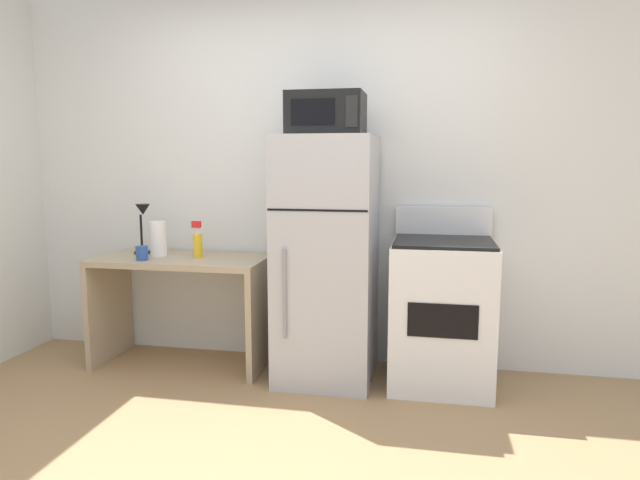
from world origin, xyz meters
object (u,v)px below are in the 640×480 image
at_px(paper_towel_roll, 158,239).
at_px(refrigerator, 327,259).
at_px(oven_range, 442,312).
at_px(desk_lamp, 143,220).
at_px(microwave, 326,114).
at_px(coffee_mug, 142,253).
at_px(spray_bottle, 197,243).
at_px(desk, 182,290).

bearing_deg(paper_towel_roll, refrigerator, -3.10).
relative_size(paper_towel_roll, refrigerator, 0.15).
relative_size(paper_towel_roll, oven_range, 0.22).
bearing_deg(paper_towel_roll, oven_range, -1.31).
xyz_separation_m(desk_lamp, microwave, (1.33, -0.14, 0.69)).
distance_m(coffee_mug, refrigerator, 1.23).
xyz_separation_m(refrigerator, microwave, (0.00, -0.02, 0.91)).
bearing_deg(coffee_mug, paper_towel_roll, 80.90).
xyz_separation_m(coffee_mug, paper_towel_roll, (0.03, 0.18, 0.07)).
distance_m(spray_bottle, oven_range, 1.67).
height_order(paper_towel_roll, microwave, microwave).
xyz_separation_m(desk_lamp, coffee_mug, (0.11, -0.23, -0.19)).
relative_size(coffee_mug, refrigerator, 0.06).
height_order(refrigerator, oven_range, refrigerator).
relative_size(desk, desk_lamp, 3.30).
xyz_separation_m(microwave, oven_range, (0.73, 0.04, -1.22)).
xyz_separation_m(spray_bottle, oven_range, (1.63, -0.04, -0.38)).
distance_m(desk_lamp, microwave, 1.51).
bearing_deg(spray_bottle, desk, -169.36).
bearing_deg(refrigerator, microwave, -89.68).
relative_size(desk_lamp, coffee_mug, 3.72).
height_order(desk, desk_lamp, desk_lamp).
relative_size(spray_bottle, oven_range, 0.23).
bearing_deg(spray_bottle, coffee_mug, -150.84).
bearing_deg(oven_range, spray_bottle, 178.58).
distance_m(microwave, oven_range, 1.42).
distance_m(desk_lamp, paper_towel_roll, 0.19).
bearing_deg(paper_towel_roll, coffee_mug, -99.10).
distance_m(coffee_mug, microwave, 1.51).
xyz_separation_m(spray_bottle, refrigerator, (0.90, -0.06, -0.07)).
bearing_deg(paper_towel_roll, desk_lamp, 160.49).
bearing_deg(spray_bottle, oven_range, -1.42).
height_order(desk, paper_towel_roll, paper_towel_roll).
distance_m(paper_towel_roll, microwave, 1.45).
relative_size(coffee_mug, microwave, 0.21).
height_order(coffee_mug, refrigerator, refrigerator).
distance_m(desk, paper_towel_roll, 0.39).
xyz_separation_m(coffee_mug, spray_bottle, (0.32, 0.18, 0.05)).
xyz_separation_m(desk, paper_towel_roll, (-0.17, 0.02, 0.35)).
bearing_deg(desk, desk_lamp, 166.73).
relative_size(desk_lamp, spray_bottle, 1.42).
distance_m(paper_towel_roll, oven_range, 1.96).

